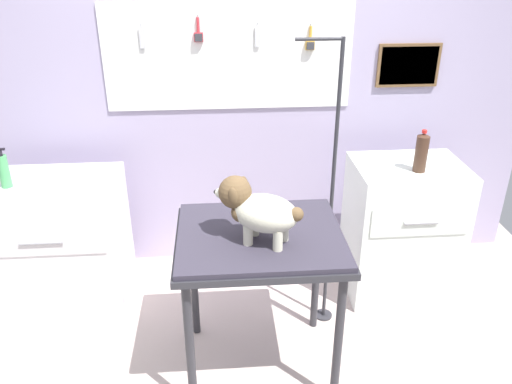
# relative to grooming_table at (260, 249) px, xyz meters

# --- Properties ---
(ground) EXTENTS (4.40, 4.00, 0.04)m
(ground) POSITION_rel_grooming_table_xyz_m (-0.03, -0.11, -0.78)
(ground) COLOR #C0ACA4
(rear_wall_panel) EXTENTS (4.00, 0.11, 2.30)m
(rear_wall_panel) POSITION_rel_grooming_table_xyz_m (-0.02, 1.17, 0.40)
(rear_wall_panel) COLOR #A99DBE
(rear_wall_panel) RESTS_ON ground
(grooming_table) EXTENTS (0.84, 0.70, 0.86)m
(grooming_table) POSITION_rel_grooming_table_xyz_m (0.00, 0.00, 0.00)
(grooming_table) COLOR #2D2D33
(grooming_table) RESTS_ON ground
(grooming_arm) EXTENTS (0.30, 0.11, 1.73)m
(grooming_arm) POSITION_rel_grooming_table_xyz_m (0.43, 0.37, 0.05)
(grooming_arm) COLOR #2D2D33
(grooming_arm) RESTS_ON ground
(dog) EXTENTS (0.43, 0.31, 0.32)m
(dog) POSITION_rel_grooming_table_xyz_m (-0.02, -0.07, 0.26)
(dog) COLOR beige
(dog) RESTS_ON grooming_table
(counter_left) EXTENTS (0.80, 0.58, 0.87)m
(counter_left) POSITION_rel_grooming_table_xyz_m (-1.21, 0.66, -0.33)
(counter_left) COLOR white
(counter_left) RESTS_ON ground
(cabinet_right) EXTENTS (0.68, 0.54, 0.91)m
(cabinet_right) POSITION_rel_grooming_table_xyz_m (0.99, 0.64, -0.31)
(cabinet_right) COLOR white
(cabinet_right) RESTS_ON ground
(spray_bottle_short) EXTENTS (0.06, 0.06, 0.24)m
(spray_bottle_short) POSITION_rel_grooming_table_xyz_m (-1.42, 0.61, 0.21)
(spray_bottle_short) COLOR #47A15B
(spray_bottle_short) RESTS_ON counter_left
(soda_bottle) EXTENTS (0.08, 0.08, 0.26)m
(soda_bottle) POSITION_rel_grooming_table_xyz_m (1.00, 0.55, 0.27)
(soda_bottle) COLOR #452C1F
(soda_bottle) RESTS_ON cabinet_right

